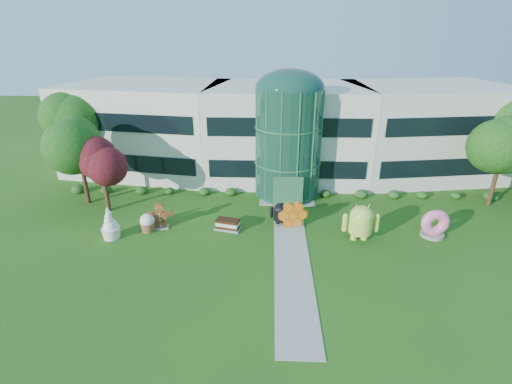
# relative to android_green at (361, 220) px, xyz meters

# --- Properties ---
(ground) EXTENTS (140.00, 140.00, 0.00)m
(ground) POSITION_rel_android_green_xyz_m (-5.12, -3.44, -1.59)
(ground) COLOR #215114
(ground) RESTS_ON ground
(building) EXTENTS (46.00, 15.00, 9.30)m
(building) POSITION_rel_android_green_xyz_m (-5.12, 14.56, 3.06)
(building) COLOR beige
(building) RESTS_ON ground
(atrium) EXTENTS (6.00, 6.00, 9.80)m
(atrium) POSITION_rel_android_green_xyz_m (-5.12, 8.56, 3.31)
(atrium) COLOR #194738
(atrium) RESTS_ON ground
(walkway) EXTENTS (2.40, 20.00, 0.04)m
(walkway) POSITION_rel_android_green_xyz_m (-5.12, -1.44, -1.57)
(walkway) COLOR #9E9E93
(walkway) RESTS_ON ground
(tree_red) EXTENTS (4.00, 4.00, 6.00)m
(tree_red) POSITION_rel_android_green_xyz_m (-20.62, 4.06, 1.41)
(tree_red) COLOR #3F0C14
(tree_red) RESTS_ON ground
(trees_backdrop) EXTENTS (52.00, 8.00, 8.40)m
(trees_backdrop) POSITION_rel_android_green_xyz_m (-5.12, 9.56, 2.61)
(trees_backdrop) COLOR #114412
(trees_backdrop) RESTS_ON ground
(android_green) EXTENTS (2.85, 1.94, 3.18)m
(android_green) POSITION_rel_android_green_xyz_m (0.00, 0.00, 0.00)
(android_green) COLOR #B7D945
(android_green) RESTS_ON ground
(android_black) EXTENTS (2.20, 1.82, 2.14)m
(android_black) POSITION_rel_android_green_xyz_m (-5.79, 2.13, -0.52)
(android_black) COLOR black
(android_black) RESTS_ON ground
(donut) EXTENTS (2.20, 1.16, 2.22)m
(donut) POSITION_rel_android_green_xyz_m (5.66, 0.76, -0.48)
(donut) COLOR pink
(donut) RESTS_ON ground
(gingerbread) EXTENTS (2.46, 1.28, 2.17)m
(gingerbread) POSITION_rel_android_green_xyz_m (-15.23, 1.13, -0.51)
(gingerbread) COLOR brown
(gingerbread) RESTS_ON ground
(ice_cream_sandwich) EXTENTS (2.13, 1.41, 0.87)m
(ice_cream_sandwich) POSITION_rel_android_green_xyz_m (-9.93, 1.10, -1.16)
(ice_cream_sandwich) COLOR black
(ice_cream_sandwich) RESTS_ON ground
(honeycomb) EXTENTS (2.60, 1.48, 1.93)m
(honeycomb) POSITION_rel_android_green_xyz_m (-4.85, 1.73, -0.63)
(honeycomb) COLOR orange
(honeycomb) RESTS_ON ground
(froyo) EXTENTS (1.83, 1.83, 2.52)m
(froyo) POSITION_rel_android_green_xyz_m (-18.49, -0.55, -0.33)
(froyo) COLOR white
(froyo) RESTS_ON ground
(cupcake) EXTENTS (1.26, 1.26, 1.46)m
(cupcake) POSITION_rel_android_green_xyz_m (-16.08, 0.60, -0.86)
(cupcake) COLOR white
(cupcake) RESTS_ON ground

